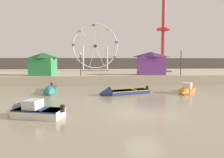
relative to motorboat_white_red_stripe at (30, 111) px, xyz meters
The scene contains 13 objects.
ground_plane 7.57m from the motorboat_white_red_stripe, ahead, with size 240.00×240.00×0.00m, color gray.
quay_promenade 28.23m from the motorboat_white_red_stripe, 74.47° to the left, with size 110.00×24.16×1.39m, color #B7A88E.
distant_town_skyline 53.38m from the motorboat_white_red_stripe, 81.86° to the left, with size 140.00×3.00×4.40m, color #564C47.
motorboat_white_red_stripe is the anchor object (origin of this frame).
motorboat_teal_painted 9.76m from the motorboat_white_red_stripe, 94.48° to the left, with size 2.11×5.91×1.21m.
motorboat_orange_hull 16.43m from the motorboat_white_red_stripe, 29.47° to the left, with size 3.54×4.18×1.42m.
motorboat_navy_blue 10.29m from the motorboat_white_red_stripe, 49.06° to the left, with size 5.95×3.25×1.36m.
ferris_wheel_white_frame 31.40m from the motorboat_white_red_stripe, 81.63° to the left, with size 9.78×1.20×10.10m.
drop_tower_red_tower 31.99m from the motorboat_white_red_stripe, 55.26° to the left, with size 2.80×2.80×16.32m.
carnival_booth_green_kiosk 18.03m from the motorboat_white_red_stripe, 100.79° to the left, with size 3.87×3.92×3.33m.
carnival_booth_purple_stall 22.03m from the motorboat_white_red_stripe, 53.52° to the left, with size 4.57×3.94×3.54m.
promenade_lamp_near 16.56m from the motorboat_white_red_stripe, 82.07° to the left, with size 0.32×0.32×3.32m.
promenade_lamp_far 24.02m from the motorboat_white_red_stripe, 43.38° to the left, with size 0.32×0.32×3.92m.
Camera 1 is at (-3.46, -13.13, 3.58)m, focal length 32.11 mm.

